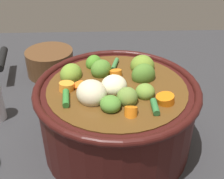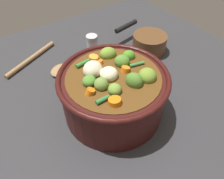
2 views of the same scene
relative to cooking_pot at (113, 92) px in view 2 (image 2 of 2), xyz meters
name	(u,v)px [view 2 (image 2 of 2)]	position (x,y,z in m)	size (l,w,h in m)	color
ground_plane	(113,110)	(0.00, 0.00, -0.07)	(1.10, 1.10, 0.00)	#2D2D30
cooking_pot	(113,92)	(0.00, 0.00, 0.00)	(0.27, 0.27, 0.15)	#38110F
wooden_spoon	(47,65)	(-0.07, 0.28, -0.06)	(0.20, 0.21, 0.02)	#977048
salt_shaker	(92,47)	(0.08, 0.24, -0.03)	(0.04, 0.04, 0.08)	silver
small_saucepan	(148,42)	(0.26, 0.16, -0.04)	(0.13, 0.19, 0.06)	brown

